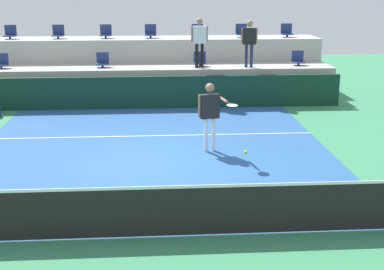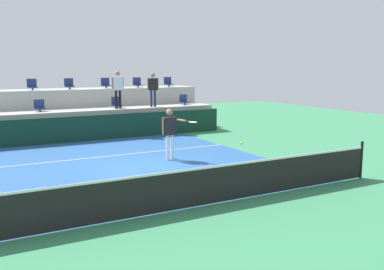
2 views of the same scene
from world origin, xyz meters
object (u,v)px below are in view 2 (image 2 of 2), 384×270
object	(u,v)px
stadium_chair_lower_left	(40,107)
spectator_leaning_on_rail	(118,86)
stadium_chair_upper_mid_right	(106,84)
stadium_chair_lower_far_right	(184,100)
stadium_chair_upper_far_right	(168,83)
stadium_chair_lower_right	(117,103)
stadium_chair_upper_mid_left	(32,85)
stadium_chair_upper_right	(137,83)
spectator_in_white	(153,86)
tennis_player	(170,129)
tennis_ball	(241,143)
stadium_chair_upper_center	(69,85)

from	to	relation	value
stadium_chair_lower_left	spectator_leaning_on_rail	distance (m)	3.56
stadium_chair_upper_mid_right	stadium_chair_lower_far_right	bearing A→B (deg)	-26.95
stadium_chair_upper_far_right	stadium_chair_lower_far_right	bearing A→B (deg)	-89.23
stadium_chair_lower_left	stadium_chair_lower_right	world-z (taller)	same
stadium_chair_upper_mid_left	stadium_chair_upper_far_right	xyz separation A→B (m)	(7.06, 0.00, 0.00)
stadium_chair_lower_left	stadium_chair_upper_mid_left	world-z (taller)	stadium_chair_upper_mid_left
stadium_chair_upper_mid_left	stadium_chair_upper_mid_right	xyz separation A→B (m)	(3.54, 0.00, 0.00)
stadium_chair_upper_far_right	spectator_leaning_on_rail	xyz separation A→B (m)	(-3.63, -2.18, -0.01)
stadium_chair_lower_right	stadium_chair_upper_mid_right	world-z (taller)	stadium_chair_upper_mid_right
stadium_chair_lower_left	stadium_chair_upper_right	size ratio (longest dim) A/B	1.00
stadium_chair_lower_left	stadium_chair_lower_right	bearing A→B (deg)	0.00
stadium_chair_upper_far_right	spectator_leaning_on_rail	world-z (taller)	spectator_leaning_on_rail
spectator_leaning_on_rail	spectator_in_white	distance (m)	1.77
stadium_chair_upper_mid_left	stadium_chair_upper_mid_right	bearing A→B (deg)	0.00
stadium_chair_lower_far_right	tennis_player	world-z (taller)	stadium_chair_lower_far_right
stadium_chair_lower_right	tennis_ball	size ratio (longest dim) A/B	7.65
stadium_chair_upper_center	tennis_player	size ratio (longest dim) A/B	0.30
stadium_chair_upper_far_right	tennis_ball	size ratio (longest dim) A/B	7.65
stadium_chair_lower_left	tennis_player	xyz separation A→B (m)	(3.21, -6.40, -0.38)
stadium_chair_lower_left	stadium_chair_upper_far_right	bearing A→B (deg)	14.30
stadium_chair_lower_right	stadium_chair_upper_mid_right	size ratio (longest dim) A/B	1.00
stadium_chair_upper_right	spectator_leaning_on_rail	size ratio (longest dim) A/B	0.30
stadium_chair_lower_left	stadium_chair_upper_mid_left	bearing A→B (deg)	89.77
spectator_leaning_on_rail	stadium_chair_upper_mid_left	bearing A→B (deg)	147.49
stadium_chair_upper_mid_left	stadium_chair_upper_right	distance (m)	5.26
stadium_chair_lower_far_right	stadium_chair_upper_right	size ratio (longest dim) A/B	1.00
tennis_player	spectator_in_white	distance (m)	6.44
stadium_chair_upper_right	tennis_player	xyz separation A→B (m)	(-2.06, -8.20, -1.23)
spectator_leaning_on_rail	tennis_ball	distance (m)	9.92
stadium_chair_lower_left	tennis_ball	distance (m)	10.81
stadium_chair_upper_mid_right	spectator_leaning_on_rail	distance (m)	2.19
stadium_chair_lower_left	spectator_in_white	xyz separation A→B (m)	(5.20, -0.38, 0.77)
tennis_ball	stadium_chair_upper_mid_left	bearing A→B (deg)	105.99
stadium_chair_upper_right	spectator_in_white	world-z (taller)	spectator_in_white
stadium_chair_upper_center	stadium_chair_upper_right	distance (m)	3.54
stadium_chair_lower_left	tennis_ball	xyz separation A→B (m)	(3.46, -10.24, -0.31)
stadium_chair_lower_right	stadium_chair_upper_mid_left	xyz separation A→B (m)	(-3.48, 1.80, 0.85)
stadium_chair_lower_right	spectator_in_white	size ratio (longest dim) A/B	0.32
stadium_chair_lower_left	stadium_chair_upper_center	xyz separation A→B (m)	(1.72, 1.80, 0.85)
stadium_chair_upper_right	stadium_chair_upper_far_right	world-z (taller)	same
stadium_chair_upper_mid_right	spectator_leaning_on_rail	xyz separation A→B (m)	(-0.11, -2.18, -0.01)
stadium_chair_upper_far_right	stadium_chair_lower_right	bearing A→B (deg)	-153.29
stadium_chair_lower_far_right	stadium_chair_lower_left	bearing A→B (deg)	180.00
stadium_chair_upper_right	spectator_leaning_on_rail	world-z (taller)	spectator_leaning_on_rail
stadium_chair_lower_left	stadium_chair_upper_right	xyz separation A→B (m)	(5.27, 1.80, 0.85)
stadium_chair_lower_far_right	tennis_player	distance (m)	7.49
stadium_chair_upper_far_right	stadium_chair_lower_left	bearing A→B (deg)	-165.70
stadium_chair_lower_right	spectator_leaning_on_rail	size ratio (longest dim) A/B	0.30
stadium_chair_upper_mid_left	stadium_chair_upper_mid_right	size ratio (longest dim) A/B	1.00
stadium_chair_upper_mid_left	spectator_leaning_on_rail	size ratio (longest dim) A/B	0.30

